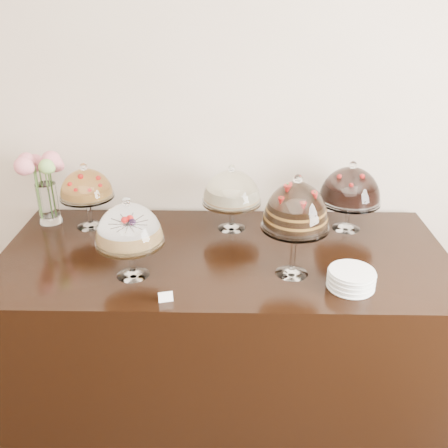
{
  "coord_description": "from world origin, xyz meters",
  "views": [
    {
      "loc": [
        0.09,
        0.3,
        2.09
      ],
      "look_at": [
        0.05,
        2.4,
        1.08
      ],
      "focal_mm": 40.0,
      "sensor_mm": 36.0,
      "label": 1
    }
  ],
  "objects_px": {
    "cake_stand_choco_layer": "(296,209)",
    "flower_vase": "(43,179)",
    "display_counter": "(224,326)",
    "cake_stand_cheesecake": "(232,190)",
    "plate_stack": "(351,279)",
    "cake_stand_sugar_sponge": "(129,228)",
    "cake_stand_dark_choco": "(350,188)",
    "cake_stand_fruit_tart": "(86,187)"
  },
  "relations": [
    {
      "from": "cake_stand_choco_layer",
      "to": "flower_vase",
      "type": "relative_size",
      "value": 1.17
    },
    {
      "from": "display_counter",
      "to": "cake_stand_choco_layer",
      "type": "xyz_separation_m",
      "value": [
        0.31,
        -0.19,
        0.77
      ]
    },
    {
      "from": "cake_stand_cheesecake",
      "to": "plate_stack",
      "type": "relative_size",
      "value": 1.79
    },
    {
      "from": "cake_stand_sugar_sponge",
      "to": "cake_stand_dark_choco",
      "type": "bearing_deg",
      "value": 25.13
    },
    {
      "from": "cake_stand_cheesecake",
      "to": "plate_stack",
      "type": "height_order",
      "value": "cake_stand_cheesecake"
    },
    {
      "from": "cake_stand_cheesecake",
      "to": "plate_stack",
      "type": "distance_m",
      "value": 0.8
    },
    {
      "from": "display_counter",
      "to": "cake_stand_sugar_sponge",
      "type": "bearing_deg",
      "value": -152.43
    },
    {
      "from": "cake_stand_dark_choco",
      "to": "cake_stand_fruit_tart",
      "type": "xyz_separation_m",
      "value": [
        -1.39,
        -0.0,
        -0.0
      ]
    },
    {
      "from": "cake_stand_choco_layer",
      "to": "plate_stack",
      "type": "relative_size",
      "value": 2.38
    },
    {
      "from": "cake_stand_dark_choco",
      "to": "display_counter",
      "type": "bearing_deg",
      "value": -156.45
    },
    {
      "from": "cake_stand_fruit_tart",
      "to": "flower_vase",
      "type": "distance_m",
      "value": 0.25
    },
    {
      "from": "plate_stack",
      "to": "cake_stand_fruit_tart",
      "type": "bearing_deg",
      "value": 155.58
    },
    {
      "from": "cake_stand_choco_layer",
      "to": "cake_stand_dark_choco",
      "type": "distance_m",
      "value": 0.59
    },
    {
      "from": "cake_stand_choco_layer",
      "to": "cake_stand_dark_choco",
      "type": "height_order",
      "value": "cake_stand_choco_layer"
    },
    {
      "from": "cake_stand_choco_layer",
      "to": "flower_vase",
      "type": "bearing_deg",
      "value": 158.02
    },
    {
      "from": "cake_stand_sugar_sponge",
      "to": "flower_vase",
      "type": "height_order",
      "value": "flower_vase"
    },
    {
      "from": "cake_stand_dark_choco",
      "to": "flower_vase",
      "type": "bearing_deg",
      "value": 178.3
    },
    {
      "from": "cake_stand_choco_layer",
      "to": "cake_stand_fruit_tart",
      "type": "relative_size",
      "value": 1.33
    },
    {
      "from": "cake_stand_choco_layer",
      "to": "cake_stand_fruit_tart",
      "type": "xyz_separation_m",
      "value": [
        -1.05,
        0.47,
        -0.09
      ]
    },
    {
      "from": "display_counter",
      "to": "cake_stand_cheesecake",
      "type": "distance_m",
      "value": 0.73
    },
    {
      "from": "flower_vase",
      "to": "plate_stack",
      "type": "distance_m",
      "value": 1.67
    },
    {
      "from": "plate_stack",
      "to": "cake_stand_dark_choco",
      "type": "bearing_deg",
      "value": 80.52
    },
    {
      "from": "cake_stand_cheesecake",
      "to": "cake_stand_fruit_tart",
      "type": "bearing_deg",
      "value": 179.31
    },
    {
      "from": "cake_stand_cheesecake",
      "to": "cake_stand_fruit_tart",
      "type": "xyz_separation_m",
      "value": [
        -0.77,
        0.01,
        0.01
      ]
    },
    {
      "from": "cake_stand_choco_layer",
      "to": "cake_stand_cheesecake",
      "type": "height_order",
      "value": "cake_stand_choco_layer"
    },
    {
      "from": "cake_stand_choco_layer",
      "to": "cake_stand_cheesecake",
      "type": "xyz_separation_m",
      "value": [
        -0.28,
        0.46,
        -0.1
      ]
    },
    {
      "from": "cake_stand_sugar_sponge",
      "to": "cake_stand_cheesecake",
      "type": "xyz_separation_m",
      "value": [
        0.44,
        0.49,
        -0.02
      ]
    },
    {
      "from": "cake_stand_dark_choco",
      "to": "cake_stand_fruit_tart",
      "type": "height_order",
      "value": "cake_stand_dark_choco"
    },
    {
      "from": "display_counter",
      "to": "plate_stack",
      "type": "height_order",
      "value": "plate_stack"
    },
    {
      "from": "display_counter",
      "to": "flower_vase",
      "type": "relative_size",
      "value": 5.36
    },
    {
      "from": "cake_stand_dark_choco",
      "to": "plate_stack",
      "type": "bearing_deg",
      "value": -99.48
    },
    {
      "from": "cake_stand_choco_layer",
      "to": "flower_vase",
      "type": "xyz_separation_m",
      "value": [
        -1.29,
        0.52,
        -0.06
      ]
    },
    {
      "from": "flower_vase",
      "to": "plate_stack",
      "type": "height_order",
      "value": "flower_vase"
    },
    {
      "from": "display_counter",
      "to": "cake_stand_cheesecake",
      "type": "bearing_deg",
      "value": 82.99
    },
    {
      "from": "flower_vase",
      "to": "cake_stand_cheesecake",
      "type": "bearing_deg",
      "value": -3.28
    },
    {
      "from": "cake_stand_fruit_tart",
      "to": "flower_vase",
      "type": "relative_size",
      "value": 0.88
    },
    {
      "from": "cake_stand_dark_choco",
      "to": "cake_stand_fruit_tart",
      "type": "distance_m",
      "value": 1.39
    },
    {
      "from": "cake_stand_sugar_sponge",
      "to": "cake_stand_cheesecake",
      "type": "height_order",
      "value": "cake_stand_sugar_sponge"
    },
    {
      "from": "display_counter",
      "to": "cake_stand_fruit_tart",
      "type": "bearing_deg",
      "value": 158.82
    },
    {
      "from": "display_counter",
      "to": "cake_stand_fruit_tart",
      "type": "height_order",
      "value": "cake_stand_fruit_tart"
    },
    {
      "from": "cake_stand_choco_layer",
      "to": "plate_stack",
      "type": "bearing_deg",
      "value": -25.07
    },
    {
      "from": "cake_stand_sugar_sponge",
      "to": "cake_stand_choco_layer",
      "type": "distance_m",
      "value": 0.73
    }
  ]
}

